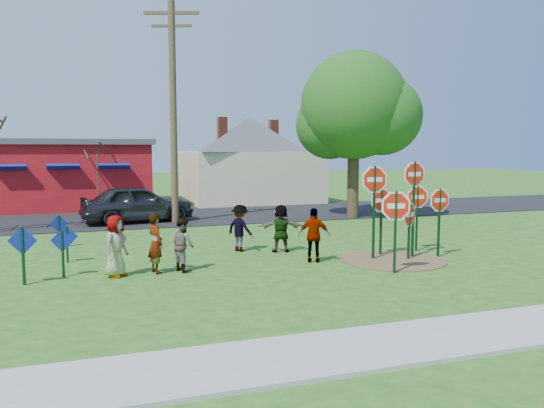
# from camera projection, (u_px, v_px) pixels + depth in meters

# --- Properties ---
(ground) EXTENTS (120.00, 120.00, 0.00)m
(ground) POSITION_uv_depth(u_px,v_px,m) (241.00, 264.00, 15.67)
(ground) COLOR #235618
(ground) RESTS_ON ground
(sidewalk) EXTENTS (22.00, 1.80, 0.08)m
(sidewalk) POSITION_uv_depth(u_px,v_px,m) (355.00, 349.00, 8.88)
(sidewalk) COLOR #9E9E99
(sidewalk) RESTS_ON ground
(road) EXTENTS (120.00, 7.50, 0.04)m
(road) POSITION_uv_depth(u_px,v_px,m) (180.00, 216.00, 26.50)
(road) COLOR black
(road) RESTS_ON ground
(dirt_patch) EXTENTS (3.20, 3.20, 0.03)m
(dirt_patch) POSITION_uv_depth(u_px,v_px,m) (392.00, 260.00, 16.16)
(dirt_patch) COLOR brown
(dirt_patch) RESTS_ON ground
(red_building) EXTENTS (9.40, 7.69, 3.90)m
(red_building) POSITION_uv_depth(u_px,v_px,m) (67.00, 173.00, 30.66)
(red_building) COLOR maroon
(red_building) RESTS_ON ground
(cream_house) EXTENTS (9.40, 9.40, 6.50)m
(cream_house) POSITION_uv_depth(u_px,v_px,m) (249.00, 156.00, 34.07)
(cream_house) COLOR beige
(cream_house) RESTS_ON ground
(stop_sign_a) EXTENTS (1.06, 0.34, 2.40)m
(stop_sign_a) POSITION_uv_depth(u_px,v_px,m) (396.00, 213.00, 14.30)
(stop_sign_a) COLOR #0D3217
(stop_sign_a) RESTS_ON ground
(stop_sign_b) EXTENTS (1.13, 0.10, 3.02)m
(stop_sign_b) POSITION_uv_depth(u_px,v_px,m) (374.00, 188.00, 16.07)
(stop_sign_b) COLOR #0D3217
(stop_sign_b) RESTS_ON ground
(stop_sign_c) EXTENTS (1.07, 0.12, 3.14)m
(stop_sign_c) POSITION_uv_depth(u_px,v_px,m) (414.00, 186.00, 16.39)
(stop_sign_c) COLOR #0D3217
(stop_sign_c) RESTS_ON ground
(stop_sign_d) EXTENTS (1.00, 0.18, 2.31)m
(stop_sign_d) POSITION_uv_depth(u_px,v_px,m) (417.00, 202.00, 17.46)
(stop_sign_d) COLOR #0D3217
(stop_sign_d) RESTS_ON ground
(stop_sign_e) EXTENTS (0.90, 0.53, 1.90)m
(stop_sign_e) POSITION_uv_depth(u_px,v_px,m) (409.00, 219.00, 16.11)
(stop_sign_e) COLOR #0D3217
(stop_sign_e) RESTS_ON ground
(stop_sign_f) EXTENTS (1.00, 0.11, 2.29)m
(stop_sign_f) POSITION_uv_depth(u_px,v_px,m) (439.00, 205.00, 16.46)
(stop_sign_f) COLOR #0D3217
(stop_sign_f) RESTS_ON ground
(stop_sign_g) EXTENTS (1.05, 0.14, 2.29)m
(stop_sign_g) POSITION_uv_depth(u_px,v_px,m) (381.00, 206.00, 16.78)
(stop_sign_g) COLOR #0D3217
(stop_sign_g) RESTS_ON ground
(blue_diamond_a) EXTENTS (0.71, 0.19, 1.48)m
(blue_diamond_a) POSITION_uv_depth(u_px,v_px,m) (23.00, 249.00, 13.13)
(blue_diamond_a) COLOR #0D3217
(blue_diamond_a) RESTS_ON ground
(blue_diamond_b) EXTENTS (0.60, 0.22, 1.29)m
(blue_diamond_b) POSITION_uv_depth(u_px,v_px,m) (63.00, 247.00, 13.97)
(blue_diamond_b) COLOR #0D3217
(blue_diamond_b) RESTS_ON ground
(blue_diamond_c) EXTENTS (0.63, 0.16, 1.11)m
(blue_diamond_c) POSITION_uv_depth(u_px,v_px,m) (67.00, 240.00, 15.78)
(blue_diamond_c) COLOR #0D3217
(blue_diamond_c) RESTS_ON ground
(blue_diamond_d) EXTENTS (0.61, 0.06, 1.13)m
(blue_diamond_d) POSITION_uv_depth(u_px,v_px,m) (59.00, 227.00, 18.17)
(blue_diamond_d) COLOR #0D3217
(blue_diamond_d) RESTS_ON ground
(person_a) EXTENTS (0.90, 0.96, 1.65)m
(person_a) POSITION_uv_depth(u_px,v_px,m) (116.00, 246.00, 14.01)
(person_a) COLOR #414B80
(person_a) RESTS_ON ground
(person_b) EXTENTS (0.57, 0.70, 1.66)m
(person_b) POSITION_uv_depth(u_px,v_px,m) (156.00, 243.00, 14.42)
(person_b) COLOR #1F6A62
(person_b) RESTS_ON ground
(person_c) EXTENTS (0.78, 0.87, 1.47)m
(person_c) POSITION_uv_depth(u_px,v_px,m) (183.00, 245.00, 14.68)
(person_c) COLOR brown
(person_c) RESTS_ON ground
(person_d) EXTENTS (1.04, 1.15, 1.55)m
(person_d) POSITION_uv_depth(u_px,v_px,m) (240.00, 228.00, 17.49)
(person_d) COLOR #37373C
(person_d) RESTS_ON ground
(person_e) EXTENTS (1.03, 0.78, 1.63)m
(person_e) POSITION_uv_depth(u_px,v_px,m) (314.00, 235.00, 15.78)
(person_e) COLOR #4C2D58
(person_e) RESTS_ON ground
(person_f) EXTENTS (1.53, 0.80, 1.58)m
(person_f) POSITION_uv_depth(u_px,v_px,m) (281.00, 228.00, 17.36)
(person_f) COLOR #1A4A2D
(person_f) RESTS_ON ground
(suv) EXTENTS (5.27, 2.80, 1.71)m
(suv) POSITION_uv_depth(u_px,v_px,m) (138.00, 203.00, 24.22)
(suv) COLOR #333338
(suv) RESTS_ON road
(utility_pole) EXTENTS (2.34, 0.95, 9.97)m
(utility_pole) POSITION_uv_depth(u_px,v_px,m) (173.00, 107.00, 23.61)
(utility_pole) COLOR #4C3823
(utility_pole) RESTS_ON ground
(leafy_tree) EXTENTS (5.63, 5.14, 8.00)m
(leafy_tree) POSITION_uv_depth(u_px,v_px,m) (357.00, 112.00, 25.30)
(leafy_tree) COLOR #382819
(leafy_tree) RESTS_ON ground
(bare_tree_east) EXTENTS (1.80, 1.80, 3.88)m
(bare_tree_east) POSITION_uv_depth(u_px,v_px,m) (98.00, 165.00, 27.92)
(bare_tree_east) COLOR #382819
(bare_tree_east) RESTS_ON ground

